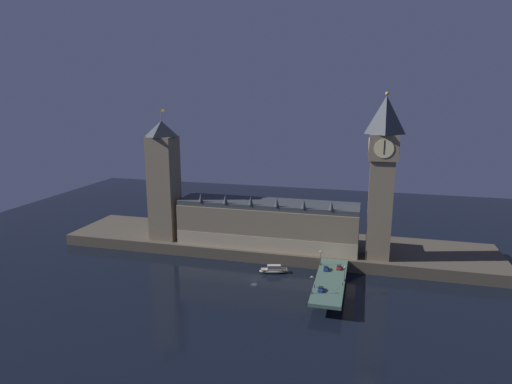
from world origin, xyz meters
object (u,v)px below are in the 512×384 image
(car_northbound_trail, at_px, (321,289))
(car_southbound_trail, at_px, (339,267))
(clock_tower, at_px, (382,173))
(boat_upstream, at_px, (274,270))
(victoria_tower, at_px, (164,180))
(pedestrian_far_rail, at_px, (321,263))
(pedestrian_near_rail, at_px, (315,286))
(car_northbound_lead, at_px, (326,268))
(street_lamp_mid, at_px, (345,272))
(street_lamp_far, at_px, (321,256))
(street_lamp_near, at_px, (312,283))
(pedestrian_mid_walk, at_px, (343,283))

(car_northbound_trail, distance_m, car_southbound_trail, 24.26)
(clock_tower, relative_size, boat_upstream, 5.36)
(victoria_tower, bearing_deg, clock_tower, -0.70)
(victoria_tower, xyz_separation_m, car_southbound_trail, (91.69, -20.91, -29.82))
(pedestrian_far_rail, bearing_deg, pedestrian_near_rail, -90.00)
(boat_upstream, bearing_deg, clock_tower, 21.41)
(car_northbound_lead, distance_m, car_southbound_trail, 5.96)
(street_lamp_mid, xyz_separation_m, street_lamp_far, (-11.25, 14.72, 0.24))
(street_lamp_near, distance_m, street_lamp_mid, 18.53)
(pedestrian_near_rail, relative_size, pedestrian_far_rail, 0.87)
(car_southbound_trail, distance_m, street_lamp_far, 9.29)
(car_northbound_lead, relative_size, street_lamp_mid, 0.68)
(pedestrian_mid_walk, relative_size, street_lamp_near, 0.24)
(car_northbound_lead, distance_m, car_northbound_trail, 20.82)
(car_northbound_trail, xyz_separation_m, street_lamp_near, (-3.01, -3.24, 3.72))
(pedestrian_mid_walk, relative_size, street_lamp_far, 0.26)
(boat_upstream, bearing_deg, street_lamp_far, 1.65)
(pedestrian_near_rail, xyz_separation_m, boat_upstream, (-21.20, 23.58, -5.32))
(street_lamp_mid, relative_size, street_lamp_far, 0.94)
(car_southbound_trail, xyz_separation_m, street_lamp_near, (-8.24, -26.92, 3.78))
(car_northbound_lead, bearing_deg, pedestrian_near_rail, -97.91)
(street_lamp_far, bearing_deg, car_northbound_trail, -83.44)
(pedestrian_mid_walk, height_order, street_lamp_mid, street_lamp_mid)
(car_northbound_lead, height_order, pedestrian_far_rail, pedestrian_far_rail)
(street_lamp_mid, bearing_deg, clock_tower, 67.73)
(pedestrian_mid_walk, bearing_deg, street_lamp_mid, 84.85)
(car_southbound_trail, relative_size, pedestrian_near_rail, 2.73)
(car_southbound_trail, distance_m, street_lamp_near, 28.41)
(victoria_tower, bearing_deg, street_lamp_near, -29.82)
(pedestrian_near_rail, height_order, boat_upstream, pedestrian_near_rail)
(street_lamp_near, xyz_separation_m, boat_upstream, (-20.80, 28.84, -8.90))
(car_northbound_lead, height_order, street_lamp_far, street_lamp_far)
(pedestrian_far_rail, bearing_deg, pedestrian_mid_walk, -60.70)
(street_lamp_near, bearing_deg, pedestrian_far_rail, 89.21)
(car_northbound_trail, bearing_deg, street_lamp_far, 96.56)
(clock_tower, bearing_deg, pedestrian_far_rail, -143.58)
(car_southbound_trail, distance_m, boat_upstream, 29.55)
(victoria_tower, height_order, car_southbound_trail, victoria_tower)
(pedestrian_far_rail, xyz_separation_m, street_lamp_near, (-0.40, -28.90, 3.44))
(car_northbound_lead, distance_m, pedestrian_near_rail, 18.97)
(car_southbound_trail, bearing_deg, car_northbound_lead, -151.21)
(victoria_tower, xyz_separation_m, pedestrian_far_rail, (83.86, -18.93, -29.49))
(pedestrian_far_rail, xyz_separation_m, boat_upstream, (-21.20, -0.06, -5.46))
(car_northbound_trail, bearing_deg, boat_upstream, 132.92)
(pedestrian_near_rail, relative_size, street_lamp_near, 0.22)
(car_northbound_lead, height_order, street_lamp_near, street_lamp_near)
(clock_tower, bearing_deg, pedestrian_mid_walk, -110.33)
(street_lamp_near, bearing_deg, street_lamp_mid, 52.62)
(pedestrian_mid_walk, bearing_deg, boat_upstream, 149.62)
(car_northbound_lead, bearing_deg, car_northbound_trail, -90.00)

